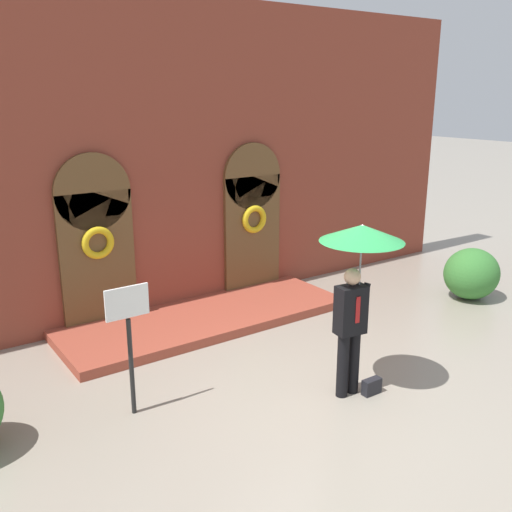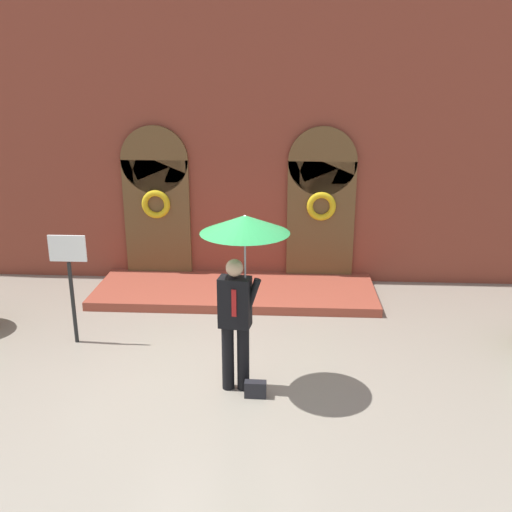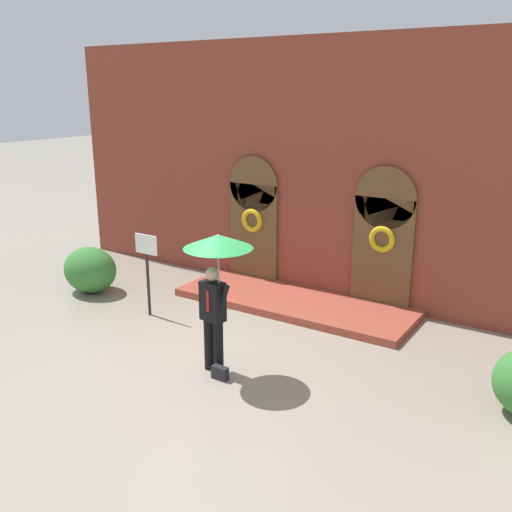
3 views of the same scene
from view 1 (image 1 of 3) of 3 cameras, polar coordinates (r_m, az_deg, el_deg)
The scene contains 6 objects.
ground_plane at distance 8.12m, azimuth 6.26°, elevation -13.44°, with size 80.00×80.00×0.00m, color gray.
building_facade at distance 10.61m, azimuth -8.35°, elevation 8.84°, with size 14.00×2.30×5.60m.
person_with_umbrella at distance 7.47m, azimuth 10.24°, elevation -0.28°, with size 1.10×1.10×2.36m.
handbag at distance 8.15m, azimuth 11.49°, elevation -12.66°, with size 0.28×0.12×0.22m, color black.
sign_post at distance 7.27m, azimuth -12.60°, elevation -7.17°, with size 0.56×0.06×1.72m.
shrub_right at distance 12.11m, azimuth 20.75°, elevation -1.66°, with size 1.12×1.04×1.02m, color #387A33.
Camera 1 is at (-4.73, -5.25, 3.99)m, focal length 40.00 mm.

